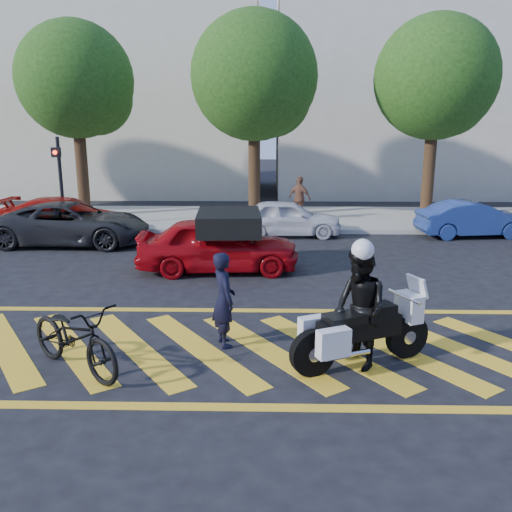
{
  "coord_description": "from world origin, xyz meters",
  "views": [
    {
      "loc": [
        0.51,
        -8.43,
        3.75
      ],
      "look_at": [
        0.28,
        2.26,
        1.05
      ],
      "focal_mm": 38.0,
      "sensor_mm": 36.0,
      "label": 1
    }
  ],
  "objects_px": {
    "officer_moto": "(360,309)",
    "parked_mid_left": "(72,224)",
    "parked_left": "(66,217)",
    "parked_right": "(473,219)",
    "police_motorcycle": "(360,331)",
    "red_convertible": "(218,244)",
    "parked_mid_right": "(287,218)",
    "officer_bike": "(224,299)",
    "bicycle": "(74,337)"
  },
  "relations": [
    {
      "from": "officer_bike",
      "to": "parked_right",
      "type": "distance_m",
      "value": 11.7
    },
    {
      "from": "parked_left",
      "to": "parked_mid_left",
      "type": "xyz_separation_m",
      "value": [
        0.7,
        -1.4,
        0.03
      ]
    },
    {
      "from": "parked_mid_left",
      "to": "parked_mid_right",
      "type": "bearing_deg",
      "value": -77.11
    },
    {
      "from": "officer_moto",
      "to": "bicycle",
      "type": "bearing_deg",
      "value": -110.21
    },
    {
      "from": "parked_right",
      "to": "officer_moto",
      "type": "bearing_deg",
      "value": 145.31
    },
    {
      "from": "police_motorcycle",
      "to": "parked_mid_right",
      "type": "height_order",
      "value": "parked_mid_right"
    },
    {
      "from": "parked_mid_right",
      "to": "parked_right",
      "type": "distance_m",
      "value": 6.08
    },
    {
      "from": "parked_left",
      "to": "officer_bike",
      "type": "bearing_deg",
      "value": -144.51
    },
    {
      "from": "bicycle",
      "to": "parked_mid_left",
      "type": "distance_m",
      "value": 9.2
    },
    {
      "from": "police_motorcycle",
      "to": "red_convertible",
      "type": "xyz_separation_m",
      "value": [
        -2.69,
        5.46,
        0.1
      ]
    },
    {
      "from": "police_motorcycle",
      "to": "red_convertible",
      "type": "height_order",
      "value": "red_convertible"
    },
    {
      "from": "officer_moto",
      "to": "parked_mid_left",
      "type": "bearing_deg",
      "value": -162.29
    },
    {
      "from": "bicycle",
      "to": "parked_mid_left",
      "type": "bearing_deg",
      "value": 57.77
    },
    {
      "from": "bicycle",
      "to": "parked_mid_left",
      "type": "relative_size",
      "value": 0.46
    },
    {
      "from": "parked_mid_left",
      "to": "parked_right",
      "type": "relative_size",
      "value": 1.31
    },
    {
      "from": "bicycle",
      "to": "parked_mid_right",
      "type": "bearing_deg",
      "value": 18.6
    },
    {
      "from": "police_motorcycle",
      "to": "officer_moto",
      "type": "distance_m",
      "value": 0.35
    },
    {
      "from": "police_motorcycle",
      "to": "parked_left",
      "type": "bearing_deg",
      "value": 105.91
    },
    {
      "from": "officer_bike",
      "to": "parked_mid_right",
      "type": "relative_size",
      "value": 0.46
    },
    {
      "from": "bicycle",
      "to": "police_motorcycle",
      "type": "distance_m",
      "value": 4.36
    },
    {
      "from": "bicycle",
      "to": "red_convertible",
      "type": "relative_size",
      "value": 0.53
    },
    {
      "from": "officer_bike",
      "to": "parked_right",
      "type": "bearing_deg",
      "value": -60.38
    },
    {
      "from": "red_convertible",
      "to": "parked_mid_left",
      "type": "relative_size",
      "value": 0.87
    },
    {
      "from": "officer_moto",
      "to": "parked_mid_right",
      "type": "distance_m",
      "value": 9.82
    },
    {
      "from": "parked_left",
      "to": "parked_right",
      "type": "bearing_deg",
      "value": -88.09
    },
    {
      "from": "officer_bike",
      "to": "parked_right",
      "type": "xyz_separation_m",
      "value": [
        7.46,
        9.01,
        -0.23
      ]
    },
    {
      "from": "bicycle",
      "to": "parked_mid_left",
      "type": "height_order",
      "value": "parked_mid_left"
    },
    {
      "from": "police_motorcycle",
      "to": "parked_left",
      "type": "distance_m",
      "value": 12.75
    },
    {
      "from": "police_motorcycle",
      "to": "parked_mid_right",
      "type": "relative_size",
      "value": 0.65
    },
    {
      "from": "police_motorcycle",
      "to": "red_convertible",
      "type": "distance_m",
      "value": 6.08
    },
    {
      "from": "bicycle",
      "to": "officer_moto",
      "type": "distance_m",
      "value": 4.36
    },
    {
      "from": "parked_mid_right",
      "to": "police_motorcycle",
      "type": "bearing_deg",
      "value": -176.08
    },
    {
      "from": "red_convertible",
      "to": "officer_bike",
      "type": "bearing_deg",
      "value": -177.35
    },
    {
      "from": "parked_mid_left",
      "to": "parked_mid_right",
      "type": "height_order",
      "value": "parked_mid_left"
    },
    {
      "from": "officer_moto",
      "to": "parked_mid_left",
      "type": "distance_m",
      "value": 11.21
    },
    {
      "from": "officer_bike",
      "to": "parked_left",
      "type": "xyz_separation_m",
      "value": [
        -5.98,
        9.01,
        -0.2
      ]
    },
    {
      "from": "officer_bike",
      "to": "officer_moto",
      "type": "distance_m",
      "value": 2.28
    },
    {
      "from": "officer_moto",
      "to": "parked_right",
      "type": "xyz_separation_m",
      "value": [
        5.31,
        9.79,
        -0.35
      ]
    },
    {
      "from": "parked_mid_left",
      "to": "red_convertible",
      "type": "bearing_deg",
      "value": -120.71
    },
    {
      "from": "officer_moto",
      "to": "parked_left",
      "type": "relative_size",
      "value": 0.44
    },
    {
      "from": "officer_bike",
      "to": "police_motorcycle",
      "type": "xyz_separation_m",
      "value": [
        2.17,
        -0.79,
        -0.23
      ]
    },
    {
      "from": "police_motorcycle",
      "to": "parked_right",
      "type": "distance_m",
      "value": 11.14
    },
    {
      "from": "police_motorcycle",
      "to": "parked_mid_left",
      "type": "relative_size",
      "value": 0.49
    },
    {
      "from": "officer_moto",
      "to": "parked_right",
      "type": "distance_m",
      "value": 11.14
    },
    {
      "from": "bicycle",
      "to": "parked_mid_right",
      "type": "xyz_separation_m",
      "value": [
        3.56,
        10.06,
        0.04
      ]
    },
    {
      "from": "officer_bike",
      "to": "parked_mid_left",
      "type": "height_order",
      "value": "officer_bike"
    },
    {
      "from": "bicycle",
      "to": "parked_right",
      "type": "bearing_deg",
      "value": -5.7
    },
    {
      "from": "officer_moto",
      "to": "parked_mid_left",
      "type": "relative_size",
      "value": 0.4
    },
    {
      "from": "bicycle",
      "to": "officer_moto",
      "type": "xyz_separation_m",
      "value": [
        4.33,
        0.27,
        0.38
      ]
    },
    {
      "from": "parked_left",
      "to": "parked_mid_left",
      "type": "relative_size",
      "value": 0.91
    }
  ]
}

